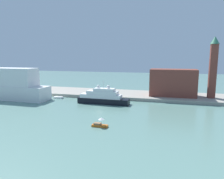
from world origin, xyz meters
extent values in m
plane|color=slate|center=(0.00, 0.00, 0.00)|extent=(400.00, 400.00, 0.00)
cube|color=gray|center=(0.00, 27.88, 0.76)|extent=(110.00, 23.76, 1.53)
cube|color=black|center=(-0.37, 6.90, 1.24)|extent=(22.98, 4.91, 2.48)
cube|color=white|center=(-1.52, 6.90, 3.35)|extent=(18.38, 4.51, 1.74)
cube|color=white|center=(-0.83, 6.90, 4.96)|extent=(13.79, 4.12, 1.49)
cube|color=white|center=(0.09, 6.90, 6.31)|extent=(9.19, 3.73, 1.21)
cylinder|color=silver|center=(-0.37, 6.90, 8.56)|extent=(0.16, 0.16, 3.29)
sphere|color=white|center=(1.93, 6.90, 7.62)|extent=(1.41, 1.41, 1.41)
sphere|color=white|center=(-2.67, 6.90, 7.62)|extent=(1.41, 1.41, 1.41)
cube|color=#C66019|center=(8.36, -22.87, 0.32)|extent=(4.77, 1.60, 0.63)
cube|color=#8C6647|center=(7.64, -22.87, 0.90)|extent=(2.10, 1.28, 0.53)
cylinder|color=#B2B2B2|center=(8.83, -22.87, 1.45)|extent=(0.06, 0.06, 1.63)
cone|color=white|center=(8.83, -22.87, 2.58)|extent=(1.85, 1.85, 0.65)
cube|color=silver|center=(-25.92, 11.98, 0.44)|extent=(4.97, 1.89, 0.88)
cube|color=brown|center=(29.11, 26.79, 8.09)|extent=(21.94, 10.80, 13.14)
cube|color=brown|center=(46.54, 26.31, 13.93)|extent=(3.10, 3.10, 24.80)
cone|color=#387A5B|center=(46.54, 26.31, 28.08)|extent=(4.03, 4.03, 3.49)
cube|color=#1E4C99|center=(-12.33, 20.77, 1.95)|extent=(3.85, 1.85, 0.85)
cube|color=#262D33|center=(-12.52, 20.77, 2.72)|extent=(2.31, 1.67, 0.69)
cylinder|color=#4C4C4C|center=(-6.79, 23.89, 2.31)|extent=(0.36, 0.36, 1.56)
sphere|color=tan|center=(-6.79, 23.89, 3.21)|extent=(0.24, 0.24, 0.24)
cylinder|color=black|center=(3.55, 17.04, 1.90)|extent=(0.43, 0.43, 0.75)
camera|label=1|loc=(27.86, -78.10, 20.30)|focal=33.02mm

